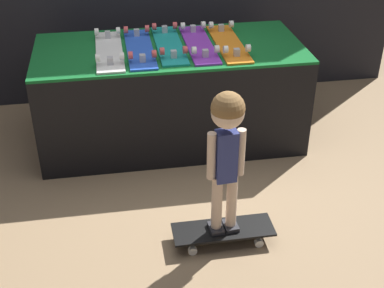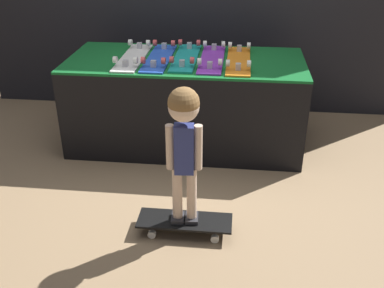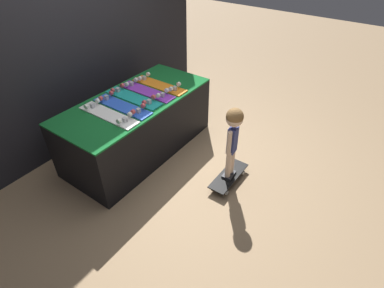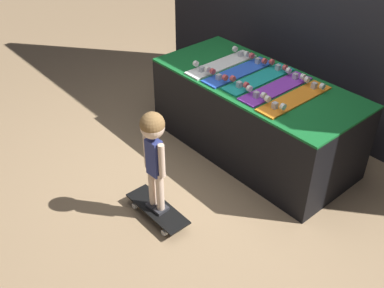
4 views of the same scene
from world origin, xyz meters
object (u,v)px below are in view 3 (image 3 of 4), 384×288
at_px(skateboard_blue_on_rack, 122,106).
at_px(skateboard_white_on_rack, 108,114).
at_px(child, 233,131).
at_px(skateboard_purple_on_rack, 147,91).
at_px(skateboard_orange_on_rack, 159,85).
at_px(skateboard_on_floor, 229,176).
at_px(skateboard_teal_on_rack, 133,97).

bearing_deg(skateboard_blue_on_rack, skateboard_white_on_rack, -177.53).
distance_m(skateboard_blue_on_rack, child, 1.30).
xyz_separation_m(skateboard_purple_on_rack, skateboard_orange_on_rack, (0.22, -0.02, 0.00)).
height_order(skateboard_blue_on_rack, skateboard_on_floor, skateboard_blue_on_rack).
bearing_deg(skateboard_orange_on_rack, skateboard_teal_on_rack, 174.86).
xyz_separation_m(skateboard_teal_on_rack, skateboard_on_floor, (0.14, -1.29, -0.70)).
xyz_separation_m(skateboard_white_on_rack, skateboard_purple_on_rack, (0.65, 0.03, 0.00)).
distance_m(skateboard_purple_on_rack, skateboard_orange_on_rack, 0.22).
bearing_deg(skateboard_orange_on_rack, skateboard_white_on_rack, -179.49).
relative_size(skateboard_white_on_rack, skateboard_teal_on_rack, 1.00).
relative_size(skateboard_blue_on_rack, skateboard_purple_on_rack, 1.00).
relative_size(skateboard_blue_on_rack, skateboard_teal_on_rack, 1.00).
height_order(skateboard_teal_on_rack, skateboard_orange_on_rack, same).
bearing_deg(skateboard_orange_on_rack, child, -103.15).
bearing_deg(skateboard_purple_on_rack, skateboard_teal_on_rack, 174.41).
bearing_deg(child, skateboard_white_on_rack, 110.76).
relative_size(skateboard_white_on_rack, skateboard_orange_on_rack, 1.00).
bearing_deg(skateboard_white_on_rack, skateboard_orange_on_rack, 0.51).
xyz_separation_m(skateboard_blue_on_rack, skateboard_orange_on_rack, (0.65, -0.00, 0.00)).
height_order(skateboard_blue_on_rack, skateboard_purple_on_rack, same).
relative_size(skateboard_orange_on_rack, child, 0.86).
bearing_deg(skateboard_on_floor, child, 0.00).
distance_m(skateboard_orange_on_rack, child, 1.28).
height_order(skateboard_blue_on_rack, skateboard_teal_on_rack, same).
distance_m(skateboard_blue_on_rack, skateboard_teal_on_rack, 0.22).
height_order(skateboard_white_on_rack, skateboard_teal_on_rack, same).
bearing_deg(skateboard_blue_on_rack, child, -73.90).
distance_m(skateboard_white_on_rack, child, 1.37).
bearing_deg(skateboard_on_floor, skateboard_teal_on_rack, 96.35).
distance_m(skateboard_blue_on_rack, skateboard_on_floor, 1.48).
bearing_deg(skateboard_orange_on_rack, skateboard_purple_on_rack, 175.30).
bearing_deg(skateboard_blue_on_rack, skateboard_purple_on_rack, 2.14).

